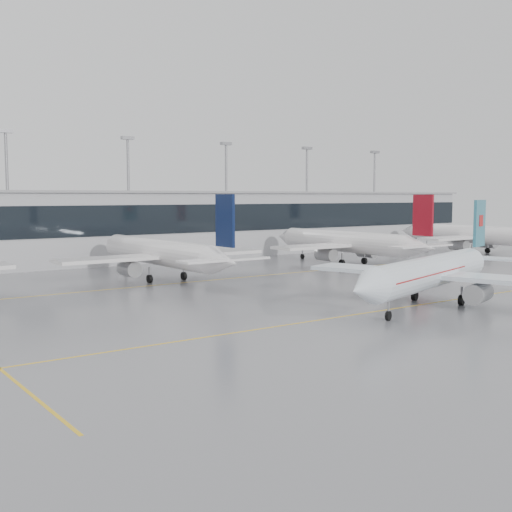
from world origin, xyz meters
TOP-DOWN VIEW (x-y plane):
  - ground at (0.00, 0.00)m, footprint 320.00×320.00m
  - taxi_line_main at (0.00, 0.00)m, footprint 120.00×0.25m
  - taxi_line_north at (0.00, 30.00)m, footprint 120.00×0.25m
  - terminal at (0.00, 62.00)m, footprint 180.00×15.00m
  - terminal_glass at (0.00, 54.45)m, footprint 180.00×0.20m
  - terminal_roof at (0.00, 62.00)m, footprint 182.00×16.00m
  - light_masts at (0.00, 68.00)m, footprint 156.40×1.00m
  - air_canada_jet at (14.22, -0.61)m, footprint 34.72×28.09m
  - parked_jet_c at (-0.00, 33.69)m, footprint 29.64×36.96m
  - parked_jet_d at (35.00, 33.69)m, footprint 29.64×36.96m
  - parked_jet_e at (70.00, 33.69)m, footprint 29.64×36.96m

SIDE VIEW (x-z plane):
  - ground at x=0.00m, z-range 0.00..0.00m
  - taxi_line_main at x=0.00m, z-range 0.00..0.01m
  - taxi_line_north at x=0.00m, z-range 0.00..0.01m
  - air_canada_jet at x=14.22m, z-range -2.03..8.99m
  - parked_jet_c at x=0.00m, z-range -2.15..9.57m
  - parked_jet_d at x=35.00m, z-range -2.15..9.57m
  - parked_jet_e at x=70.00m, z-range -2.15..9.57m
  - terminal at x=0.00m, z-range 0.00..12.00m
  - terminal_glass at x=0.00m, z-range 5.00..10.00m
  - terminal_roof at x=0.00m, z-range 12.00..12.40m
  - light_masts at x=0.00m, z-range 2.04..24.64m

